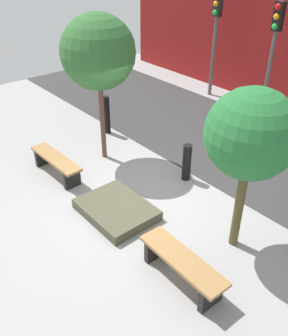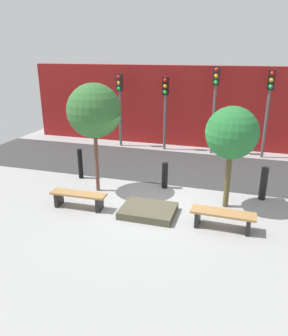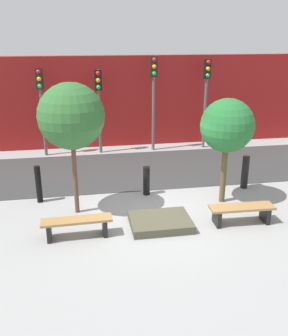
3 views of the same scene
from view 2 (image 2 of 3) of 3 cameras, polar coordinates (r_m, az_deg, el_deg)
name	(u,v)px [view 2 (image 2 of 3)]	position (r m, az deg, el deg)	size (l,w,h in m)	color
ground_plane	(154,204)	(9.94, 1.77, -6.36)	(18.00, 18.00, 0.00)	#969696
road_strip	(177,166)	(13.18, 5.84, 0.27)	(18.00, 3.97, 0.01)	#353535
building_facade	(193,107)	(15.93, 8.47, 10.50)	(16.20, 0.50, 3.75)	maroon
bench_left	(79,197)	(9.79, -11.33, -5.02)	(1.67, 0.45, 0.48)	black
bench_right	(223,217)	(8.77, 13.56, -8.25)	(1.66, 0.51, 0.48)	black
planter_bed	(148,211)	(9.34, 0.73, -7.46)	(1.51, 1.17, 0.21)	#4C4937
tree_behind_left_bench	(94,111)	(10.27, -8.68, 9.78)	(1.68, 1.68, 3.49)	brown
tree_behind_right_bench	(232,133)	(9.39, 15.05, 5.83)	(1.47, 1.47, 2.98)	brown
bollard_far_left	(80,164)	(11.99, -11.03, 0.72)	(0.17, 0.17, 1.08)	black
bollard_left	(165,175)	(10.98, 3.64, -1.30)	(0.20, 0.20, 0.88)	black
bollard_center	(264,184)	(10.74, 20.09, -2.56)	(0.22, 0.22, 1.04)	black
traffic_light_west	(120,97)	(15.65, -4.25, 12.25)	(0.28, 0.27, 3.39)	#565656
traffic_light_mid_west	(165,100)	(15.03, 3.72, 11.73)	(0.28, 0.27, 3.30)	#545454
traffic_light_mid_east	(215,95)	(14.65, 12.27, 12.35)	(0.28, 0.27, 3.77)	#575757
traffic_light_east	(269,99)	(14.64, 20.92, 11.23)	(0.28, 0.27, 3.66)	#545454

